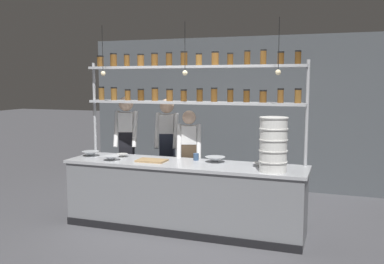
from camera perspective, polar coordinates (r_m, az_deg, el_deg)
ground_plane at (r=6.03m, az=-1.10°, el=-12.74°), size 40.00×40.00×0.00m
back_wall at (r=8.21m, az=5.25°, el=2.60°), size 5.70×0.12×2.84m
prep_counter at (r=5.89m, az=-1.12°, el=-8.53°), size 3.30×0.76×0.92m
spice_shelf_unit at (r=6.00m, az=-0.25°, el=6.08°), size 3.18×0.28×2.43m
chef_left at (r=6.83m, az=-8.71°, el=-1.53°), size 0.42×0.35×1.77m
chef_center at (r=6.75m, az=-3.34°, el=-1.77°), size 0.41×0.34×1.74m
chef_right at (r=6.35m, az=-0.39°, el=-3.28°), size 0.41×0.35×1.59m
container_stack at (r=5.26m, az=10.79°, el=-1.65°), size 0.35×0.35×0.67m
cutting_board at (r=5.90m, az=-5.39°, el=-3.81°), size 0.40×0.26×0.02m
prep_bowl_near_left at (r=6.06m, az=-10.70°, el=-3.43°), size 0.23×0.23×0.06m
prep_bowl_center_front at (r=6.31m, az=-9.30°, el=-3.08°), size 0.17×0.17×0.05m
prep_bowl_center_back at (r=6.47m, az=-13.37°, el=-2.83°), size 0.26×0.26×0.07m
prep_bowl_near_right at (r=5.82m, az=3.11°, el=-3.69°), size 0.28×0.28×0.08m
prep_bowl_far_left at (r=5.59m, az=9.16°, el=-4.33°), size 0.20×0.20×0.05m
serving_cup_front at (r=5.96m, az=0.55°, el=-3.32°), size 0.08×0.08×0.10m
pendant_light_row at (r=5.67m, az=-1.00°, el=8.25°), size 2.52×0.07×0.70m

